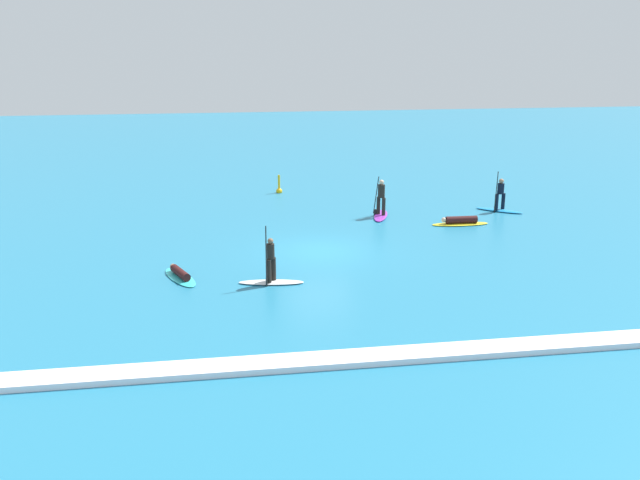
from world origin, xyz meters
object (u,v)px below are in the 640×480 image
Objects in this scene: surfer_on_white_board at (271,272)px; marker_buoy at (279,189)px; surfer_on_teal_board at (180,275)px; surfer_on_purple_board at (381,206)px; surfer_on_blue_board at (500,202)px; surfer_on_yellow_board at (460,222)px.

marker_buoy is at bearing -88.69° from surfer_on_white_board.
surfer_on_purple_board is at bearing -73.30° from surfer_on_teal_board.
surfer_on_white_board is at bearing -96.57° from marker_buoy.
surfer_on_teal_board is at bearing 65.63° from surfer_on_blue_board.
surfer_on_white_board is at bearing 164.43° from surfer_on_purple_board.
surfer_on_white_board reaches higher than surfer_on_blue_board.
surfer_on_purple_board is 2.23× the size of marker_buoy.
surfer_on_blue_board is at bearing -69.76° from surfer_on_purple_board.
marker_buoy is (-11.01, 6.35, -0.30)m from surfer_on_blue_board.
marker_buoy is at bearing -42.45° from surfer_on_teal_board.
surfer_on_white_board is 2.13× the size of marker_buoy.
surfer_on_white_board is (-6.39, -9.18, -0.09)m from surfer_on_purple_board.
surfer_on_white_board reaches higher than surfer_on_yellow_board.
surfer_on_yellow_board is at bearing -88.90° from surfer_on_teal_board.
surfer_on_white_board is at bearing -131.41° from surfer_on_teal_board.
surfer_on_yellow_board is 1.08× the size of surfer_on_teal_board.
surfer_on_teal_board is at bearing -10.63° from surfer_on_white_board.
surfer_on_yellow_board is at bearing -47.12° from marker_buoy.
surfer_on_white_board reaches higher than surfer_on_teal_board.
marker_buoy is at bearing 54.60° from surfer_on_purple_board.
surfer_on_teal_board is (-13.19, -5.87, -0.02)m from surfer_on_yellow_board.
surfer_on_white_board is at bearing 74.77° from surfer_on_blue_board.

